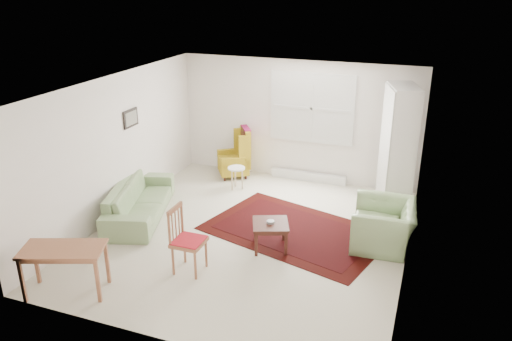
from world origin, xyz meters
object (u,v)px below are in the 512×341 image
(wingback_chair, at_px, (233,152))
(desk, at_px, (66,270))
(cabinet, at_px, (398,149))
(armchair, at_px, (384,221))
(sofa, at_px, (139,194))
(coffee_table, at_px, (270,235))
(desk_chair, at_px, (189,240))
(stool, at_px, (237,178))

(wingback_chair, relative_size, desk, 1.00)
(wingback_chair, distance_m, cabinet, 3.45)
(armchair, distance_m, cabinet, 1.70)
(wingback_chair, height_order, cabinet, cabinet)
(desk, bearing_deg, sofa, 98.52)
(coffee_table, height_order, cabinet, cabinet)
(coffee_table, distance_m, cabinet, 2.95)
(wingback_chair, bearing_deg, desk_chair, -19.96)
(armchair, relative_size, desk_chair, 1.08)
(armchair, height_order, wingback_chair, wingback_chair)
(cabinet, distance_m, desk_chair, 4.20)
(armchair, relative_size, wingback_chair, 1.01)
(sofa, bearing_deg, stool, -50.87)
(armchair, distance_m, wingback_chair, 3.88)
(desk_chair, bearing_deg, stool, 9.39)
(armchair, xyz_separation_m, coffee_table, (-1.64, -0.73, -0.20))
(cabinet, bearing_deg, desk_chair, -144.22)
(stool, xyz_separation_m, cabinet, (3.05, 0.25, 0.91))
(desk, relative_size, desk_chair, 1.07)
(cabinet, xyz_separation_m, desk, (-3.85, -4.34, -0.80))
(sofa, height_order, stool, sofa)
(desk, bearing_deg, desk_chair, 38.71)
(stool, height_order, desk, desk)
(stool, xyz_separation_m, desk, (-0.79, -4.09, 0.11))
(stool, bearing_deg, coffee_table, -55.05)
(cabinet, bearing_deg, stool, 168.09)
(sofa, distance_m, armchair, 4.23)
(wingback_chair, bearing_deg, desk, -38.72)
(sofa, height_order, desk_chair, desk_chair)
(wingback_chair, xyz_separation_m, cabinet, (3.38, -0.36, 0.60))
(coffee_table, relative_size, desk_chair, 0.55)
(desk_chair, bearing_deg, desk, 128.38)
(sofa, bearing_deg, desk, 170.84)
(sofa, xyz_separation_m, stool, (1.15, 1.75, -0.19))
(wingback_chair, relative_size, desk_chair, 1.07)
(armchair, distance_m, desk_chair, 3.08)
(desk_chair, bearing_deg, cabinet, -37.95)
(sofa, xyz_separation_m, desk, (0.35, -2.34, -0.08))
(wingback_chair, bearing_deg, cabinet, 50.91)
(wingback_chair, distance_m, coffee_table, 3.17)
(desk_chair, bearing_deg, coffee_table, -41.43)
(stool, relative_size, cabinet, 0.20)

